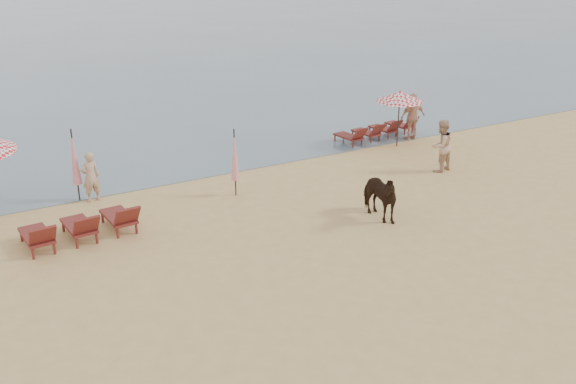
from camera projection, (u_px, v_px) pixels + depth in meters
name	position (u px, v px, depth m)	size (l,w,h in m)	color
ground	(397.00, 307.00, 14.57)	(120.00, 120.00, 0.00)	tan
lounger_cluster_left	(81.00, 226.00, 17.62)	(3.07, 1.94, 0.65)	maroon
lounger_cluster_right	(378.00, 130.00, 26.73)	(3.68, 1.92, 0.56)	maroon
umbrella_open_right	(400.00, 96.00, 25.16)	(1.86, 1.86, 2.26)	black
umbrella_closed_left	(74.00, 157.00, 19.96)	(0.29, 0.29, 2.38)	black
umbrella_closed_right	(235.00, 155.00, 20.43)	(0.27, 0.27, 2.24)	black
cow	(377.00, 195.00, 18.93)	(0.80, 1.76, 1.49)	black
beachgoer_left	(90.00, 177.00, 20.17)	(0.60, 0.39, 1.64)	tan
beachgoer_right_a	(441.00, 146.00, 22.80)	(0.92, 0.71, 1.89)	tan
beachgoer_right_b	(413.00, 117.00, 26.39)	(1.15, 0.48, 1.96)	tan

